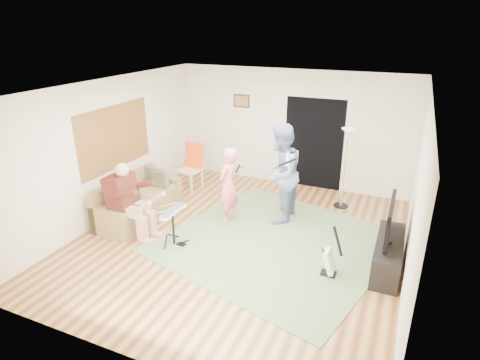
% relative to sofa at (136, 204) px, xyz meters
% --- Properties ---
extents(floor, '(6.00, 6.00, 0.00)m').
position_rel_sofa_xyz_m(floor, '(2.29, -0.06, -0.26)').
color(floor, brown).
rests_on(floor, ground).
extents(walls, '(5.50, 6.00, 2.70)m').
position_rel_sofa_xyz_m(walls, '(2.29, -0.06, 1.09)').
color(walls, silver).
rests_on(walls, floor).
extents(ceiling, '(6.00, 6.00, 0.00)m').
position_rel_sofa_xyz_m(ceiling, '(2.29, -0.06, 2.44)').
color(ceiling, white).
rests_on(ceiling, walls).
extents(window_blinds, '(0.00, 2.05, 2.05)m').
position_rel_sofa_xyz_m(window_blinds, '(-0.46, 0.14, 1.29)').
color(window_blinds, olive).
rests_on(window_blinds, walls).
extents(doorway, '(2.10, 0.00, 2.10)m').
position_rel_sofa_xyz_m(doorway, '(2.84, 2.93, 0.79)').
color(doorway, black).
rests_on(doorway, walls).
extents(picture_frame, '(0.42, 0.03, 0.32)m').
position_rel_sofa_xyz_m(picture_frame, '(1.04, 2.93, 1.64)').
color(picture_frame, '#3F2314').
rests_on(picture_frame, walls).
extents(area_rug, '(4.39, 4.33, 0.02)m').
position_rel_sofa_xyz_m(area_rug, '(2.91, 0.12, -0.25)').
color(area_rug, '#587447').
rests_on(area_rug, floor).
extents(sofa, '(0.80, 1.95, 0.79)m').
position_rel_sofa_xyz_m(sofa, '(0.00, 0.00, 0.00)').
color(sofa, olive).
rests_on(sofa, floor).
extents(drummer, '(0.89, 0.50, 1.38)m').
position_rel_sofa_xyz_m(drummer, '(0.42, -0.65, 0.27)').
color(drummer, '#4F1D16').
rests_on(drummer, sofa).
extents(drum_kit, '(0.37, 0.67, 0.69)m').
position_rel_sofa_xyz_m(drum_kit, '(1.29, -0.65, 0.04)').
color(drum_kit, black).
rests_on(drum_kit, floor).
extents(singer, '(0.42, 0.58, 1.48)m').
position_rel_sofa_xyz_m(singer, '(1.78, 0.57, 0.48)').
color(singer, '#FF6E80').
rests_on(singer, floor).
extents(microphone, '(0.06, 0.06, 0.24)m').
position_rel_sofa_xyz_m(microphone, '(1.98, 0.57, 0.85)').
color(microphone, black).
rests_on(microphone, singer).
extents(guitarist, '(0.75, 0.95, 1.93)m').
position_rel_sofa_xyz_m(guitarist, '(2.68, 0.98, 0.70)').
color(guitarist, slate).
rests_on(guitarist, floor).
extents(guitar_held, '(0.29, 0.61, 0.26)m').
position_rel_sofa_xyz_m(guitar_held, '(2.88, 0.98, 1.05)').
color(guitar_held, white).
rests_on(guitar_held, guitarist).
extents(guitar_spare, '(0.31, 0.28, 0.85)m').
position_rel_sofa_xyz_m(guitar_spare, '(3.99, -0.49, -0.02)').
color(guitar_spare, black).
rests_on(guitar_spare, floor).
extents(torchiere_lamp, '(0.30, 0.30, 1.69)m').
position_rel_sofa_xyz_m(torchiere_lamp, '(3.70, 2.10, 0.90)').
color(torchiere_lamp, black).
rests_on(torchiere_lamp, floor).
extents(dining_chair, '(0.53, 0.55, 1.10)m').
position_rel_sofa_xyz_m(dining_chair, '(0.33, 1.62, 0.13)').
color(dining_chair, beige).
rests_on(dining_chair, floor).
extents(tv_cabinet, '(0.40, 1.40, 0.50)m').
position_rel_sofa_xyz_m(tv_cabinet, '(4.79, 0.06, -0.01)').
color(tv_cabinet, black).
rests_on(tv_cabinet, floor).
extents(television, '(0.06, 1.11, 0.60)m').
position_rel_sofa_xyz_m(television, '(4.74, 0.06, 0.59)').
color(television, black).
rests_on(television, tv_cabinet).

